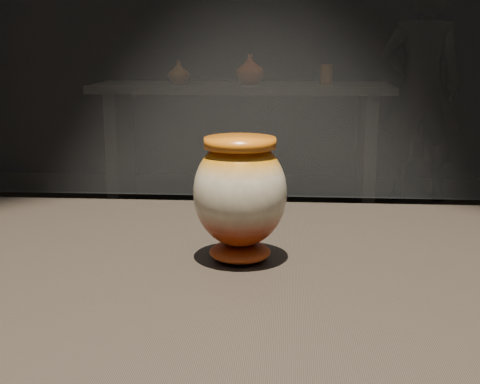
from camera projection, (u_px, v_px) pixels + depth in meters
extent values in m
cube|color=black|center=(215.00, 290.00, 0.89)|extent=(2.00, 0.80, 0.05)
ellipsoid|color=maroon|center=(240.00, 252.00, 0.94)|extent=(0.10, 0.10, 0.02)
ellipsoid|color=beige|center=(240.00, 193.00, 0.92)|extent=(0.15, 0.15, 0.15)
cylinder|color=orange|center=(240.00, 143.00, 0.90)|extent=(0.12, 0.12, 0.01)
cube|color=black|center=(242.00, 88.00, 4.50)|extent=(2.00, 0.60, 0.05)
cube|color=black|center=(121.00, 152.00, 4.67)|extent=(0.08, 0.50, 0.85)
cube|color=black|center=(366.00, 155.00, 4.55)|extent=(0.08, 0.50, 0.85)
imported|color=brown|center=(179.00, 73.00, 4.46)|extent=(0.20, 0.20, 0.15)
imported|color=maroon|center=(250.00, 69.00, 4.47)|extent=(0.20, 0.20, 0.20)
cylinder|color=brown|center=(326.00, 74.00, 4.48)|extent=(0.08, 0.08, 0.13)
imported|color=black|center=(421.00, 90.00, 4.94)|extent=(0.61, 0.40, 1.65)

